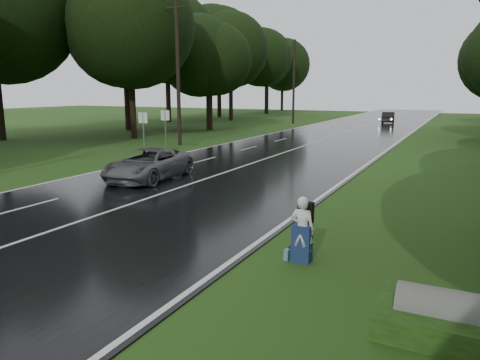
% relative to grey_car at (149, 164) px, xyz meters
% --- Properties ---
extents(ground, '(160.00, 160.00, 0.00)m').
position_rel_grey_car_xyz_m(ground, '(2.27, -7.83, -0.74)').
color(ground, '#264915').
rests_on(ground, ground).
extents(road, '(12.00, 140.00, 0.04)m').
position_rel_grey_car_xyz_m(road, '(2.27, 12.17, -0.72)').
color(road, black).
rests_on(road, ground).
extents(lane_center, '(0.12, 140.00, 0.01)m').
position_rel_grey_car_xyz_m(lane_center, '(2.27, 12.17, -0.70)').
color(lane_center, silver).
rests_on(lane_center, road).
extents(grey_car, '(2.80, 5.24, 1.40)m').
position_rel_grey_car_xyz_m(grey_car, '(0.00, 0.00, 0.00)').
color(grey_car, '#57595C').
rests_on(grey_car, road).
extents(far_car, '(2.01, 4.32, 1.37)m').
position_rel_grey_car_xyz_m(far_car, '(4.08, 41.46, -0.02)').
color(far_car, black).
rests_on(far_car, road).
extents(hitchhiker, '(0.60, 0.54, 1.62)m').
position_rel_grey_car_xyz_m(hitchhiker, '(9.54, -6.47, 0.01)').
color(hitchhiker, silver).
rests_on(hitchhiker, ground).
extents(suitcase, '(0.17, 0.40, 0.28)m').
position_rel_grey_car_xyz_m(suitcase, '(9.22, -6.43, -0.60)').
color(suitcase, teal).
rests_on(suitcase, ground).
extents(culvert, '(1.60, 0.80, 0.80)m').
position_rel_grey_car_xyz_m(culvert, '(12.80, -8.58, -0.74)').
color(culvert, slate).
rests_on(culvert, ground).
extents(utility_pole_mid, '(1.80, 0.28, 10.85)m').
position_rel_grey_car_xyz_m(utility_pole_mid, '(-6.23, 11.77, -0.74)').
color(utility_pole_mid, black).
rests_on(utility_pole_mid, ground).
extents(utility_pole_far, '(1.80, 0.28, 9.85)m').
position_rel_grey_car_xyz_m(utility_pole_far, '(-6.23, 36.22, -0.74)').
color(utility_pole_far, black).
rests_on(utility_pole_far, ground).
extents(road_sign_a, '(0.65, 0.10, 2.71)m').
position_rel_grey_car_xyz_m(road_sign_a, '(-4.93, 5.94, -0.74)').
color(road_sign_a, white).
rests_on(road_sign_a, ground).
extents(road_sign_b, '(0.66, 0.10, 2.75)m').
position_rel_grey_car_xyz_m(road_sign_b, '(-4.93, 8.24, -0.74)').
color(road_sign_b, white).
rests_on(road_sign_b, ground).
extents(tree_left_d, '(10.19, 10.19, 15.91)m').
position_rel_grey_car_xyz_m(tree_left_d, '(-12.53, 14.22, -0.74)').
color(tree_left_d, black).
rests_on(tree_left_d, ground).
extents(tree_left_e, '(8.26, 8.26, 12.90)m').
position_rel_grey_car_xyz_m(tree_left_e, '(-10.89, 24.15, -0.74)').
color(tree_left_e, black).
rests_on(tree_left_e, ground).
extents(tree_left_f, '(10.37, 10.37, 16.21)m').
position_rel_grey_car_xyz_m(tree_left_f, '(-15.61, 37.90, -0.74)').
color(tree_left_f, black).
rests_on(tree_left_f, ground).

